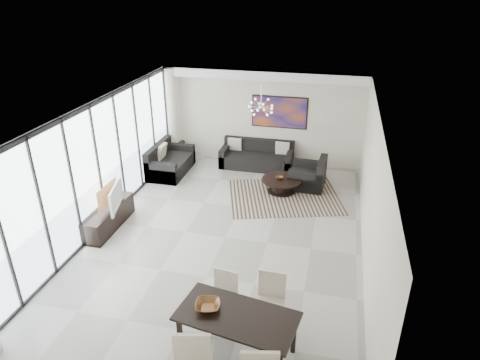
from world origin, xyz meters
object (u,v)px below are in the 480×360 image
(coffee_table, at_px, (281,184))
(television, at_px, (112,197))
(tv_console, at_px, (108,217))
(sofa_main, at_px, (257,158))
(dining_table, at_px, (237,320))

(coffee_table, bearing_deg, television, -142.01)
(tv_console, height_order, television, television)
(coffee_table, height_order, tv_console, tv_console)
(coffee_table, height_order, sofa_main, sofa_main)
(coffee_table, relative_size, sofa_main, 0.49)
(coffee_table, xyz_separation_m, tv_console, (-3.66, -2.75, 0.05))
(tv_console, relative_size, television, 1.73)
(tv_console, bearing_deg, coffee_table, 36.86)
(television, bearing_deg, dining_table, -143.10)
(sofa_main, height_order, dining_table, sofa_main)
(coffee_table, distance_m, television, 4.48)
(coffee_table, height_order, dining_table, dining_table)
(sofa_main, relative_size, tv_console, 1.29)
(sofa_main, bearing_deg, tv_console, -122.13)
(tv_console, relative_size, dining_table, 0.88)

